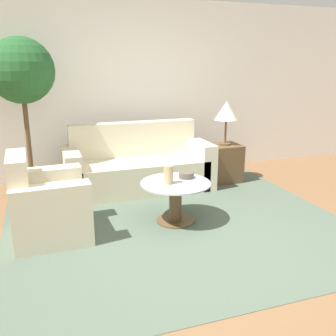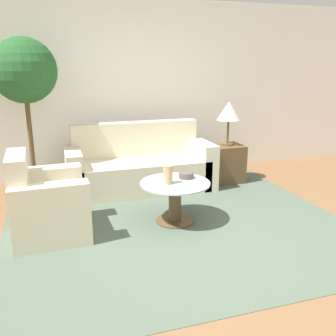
% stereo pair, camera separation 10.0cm
% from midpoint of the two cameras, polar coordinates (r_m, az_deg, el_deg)
% --- Properties ---
extents(ground_plane, '(14.00, 14.00, 0.00)m').
position_cam_midpoint_polar(ground_plane, '(3.59, 6.31, -12.66)').
color(ground_plane, brown).
extents(wall_back, '(10.00, 0.06, 2.60)m').
position_cam_midpoint_polar(wall_back, '(5.79, -4.56, 11.78)').
color(wall_back, white).
rests_on(wall_back, ground_plane).
extents(rug, '(3.61, 3.31, 0.01)m').
position_cam_midpoint_polar(rug, '(4.19, 1.74, -8.09)').
color(rug, '#4C5B4C').
rests_on(rug, ground_plane).
extents(sofa_main, '(1.98, 0.78, 0.90)m').
position_cam_midpoint_polar(sofa_main, '(5.19, -3.81, 0.03)').
color(sofa_main, beige).
rests_on(sofa_main, ground_plane).
extents(armchair, '(0.75, 0.84, 0.87)m').
position_cam_midpoint_polar(armchair, '(3.97, -17.65, -5.73)').
color(armchair, beige).
rests_on(armchair, ground_plane).
extents(coffee_table, '(0.76, 0.76, 0.46)m').
position_cam_midpoint_polar(coffee_table, '(4.09, 1.77, -4.38)').
color(coffee_table, brown).
rests_on(coffee_table, ground_plane).
extents(side_table, '(0.44, 0.44, 0.55)m').
position_cam_midpoint_polar(side_table, '(5.57, 9.41, 0.74)').
color(side_table, brown).
rests_on(side_table, ground_plane).
extents(table_lamp, '(0.33, 0.33, 0.63)m').
position_cam_midpoint_polar(table_lamp, '(5.43, 9.77, 8.43)').
color(table_lamp, brown).
rests_on(table_lamp, side_table).
extents(potted_plant, '(0.81, 0.81, 2.01)m').
position_cam_midpoint_polar(potted_plant, '(5.06, -20.43, 12.14)').
color(potted_plant, '#3D3833').
rests_on(potted_plant, ground_plane).
extents(vase, '(0.10, 0.10, 0.20)m').
position_cam_midpoint_polar(vase, '(3.96, 0.70, -1.03)').
color(vase, tan).
rests_on(vase, coffee_table).
extents(bowl, '(0.17, 0.17, 0.07)m').
position_cam_midpoint_polar(bowl, '(4.18, 3.47, -1.11)').
color(bowl, brown).
rests_on(bowl, coffee_table).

